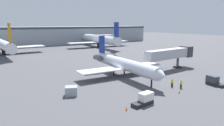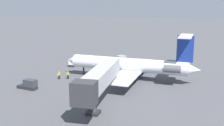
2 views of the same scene
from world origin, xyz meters
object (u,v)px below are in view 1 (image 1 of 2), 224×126
object	(u,v)px
ground_crew_marshaller	(172,83)
baggage_tug_trailing	(145,99)
regional_jet	(122,63)
traffic_cone_mid	(179,92)
baggage_tug_lead	(214,81)
parked_airliner_west_end	(3,45)
ground_crew_loader	(181,84)
traffic_cone_near	(126,109)
parked_airliner_west_mid	(99,39)
jet_bridge	(172,54)
cargo_container_uld	(71,91)

from	to	relation	value
ground_crew_marshaller	baggage_tug_trailing	bearing A→B (deg)	-160.09
regional_jet	traffic_cone_mid	size ratio (longest dim) A/B	52.60
baggage_tug_lead	traffic_cone_mid	bearing A→B (deg)	178.27
ground_crew_marshaller	parked_airliner_west_end	distance (m)	73.95
parked_airliner_west_end	ground_crew_loader	bearing A→B (deg)	-70.35
regional_jet	ground_crew_marshaller	size ratio (longest dim) A/B	17.12
parked_airliner_west_end	traffic_cone_near	bearing A→B (deg)	-82.60
traffic_cone_near	parked_airliner_west_mid	xyz separation A→B (m)	(38.73, 77.39, 4.13)
baggage_tug_lead	baggage_tug_trailing	bearing A→B (deg)	-179.55
ground_crew_marshaller	parked_airliner_west_mid	xyz separation A→B (m)	(23.60, 72.94, 3.55)
traffic_cone_mid	baggage_tug_lead	bearing A→B (deg)	-1.73
jet_bridge	ground_crew_marshaller	bearing A→B (deg)	-138.32
jet_bridge	baggage_tug_trailing	distance (m)	29.20
jet_bridge	parked_airliner_west_mid	world-z (taller)	parked_airliner_west_mid
cargo_container_uld	traffic_cone_mid	xyz separation A→B (m)	(17.49, -9.98, -0.56)
traffic_cone_mid	parked_airliner_west_mid	size ratio (longest dim) A/B	0.01
parked_airliner_west_end	ground_crew_marshaller	bearing A→B (deg)	-70.42
cargo_container_uld	traffic_cone_mid	size ratio (longest dim) A/B	4.95
baggage_tug_trailing	parked_airliner_west_end	bearing A→B (deg)	100.43
traffic_cone_mid	ground_crew_loader	bearing A→B (deg)	34.08
ground_crew_marshaller	baggage_tug_trailing	xyz separation A→B (m)	(-11.20, -4.06, -0.02)
baggage_tug_lead	cargo_container_uld	size ratio (longest dim) A/B	1.53
baggage_tug_lead	baggage_tug_trailing	world-z (taller)	same
baggage_tug_trailing	traffic_cone_mid	world-z (taller)	baggage_tug_trailing
jet_bridge	traffic_cone_near	xyz separation A→B (m)	(-28.25, -16.13, -4.21)
ground_crew_loader	cargo_container_uld	world-z (taller)	ground_crew_loader
ground_crew_loader	baggage_tug_trailing	bearing A→B (deg)	-168.77
jet_bridge	ground_crew_loader	distance (m)	18.61
traffic_cone_near	parked_airliner_west_end	size ratio (longest dim) A/B	0.01
regional_jet	traffic_cone_near	bearing A→B (deg)	-123.34
cargo_container_uld	traffic_cone_near	distance (m)	11.73
ground_crew_marshaller	parked_airliner_west_mid	bearing A→B (deg)	72.07
ground_crew_marshaller	parked_airliner_west_end	bearing A→B (deg)	109.58
regional_jet	baggage_tug_trailing	xyz separation A→B (m)	(-7.63, -17.20, -2.38)
baggage_tug_lead	parked_airliner_west_end	xyz separation A→B (m)	(-33.27, 73.51, 3.33)
baggage_tug_trailing	baggage_tug_lead	bearing A→B (deg)	0.45
traffic_cone_near	parked_airliner_west_mid	world-z (taller)	parked_airliner_west_mid
baggage_tug_lead	cargo_container_uld	xyz separation A→B (m)	(-28.09, 10.30, -0.01)
baggage_tug_lead	parked_airliner_west_mid	distance (m)	78.39
baggage_tug_lead	traffic_cone_near	xyz separation A→B (m)	(-23.65, -0.54, -0.56)
parked_airliner_west_end	parked_airliner_west_mid	xyz separation A→B (m)	(48.35, 3.33, 0.25)
jet_bridge	ground_crew_loader	size ratio (longest dim) A/B	10.83
ground_crew_loader	traffic_cone_near	distance (m)	16.09
ground_crew_loader	traffic_cone_mid	size ratio (longest dim) A/B	3.07
traffic_cone_mid	parked_airliner_west_mid	xyz separation A→B (m)	(25.69, 76.52, 4.13)
cargo_container_uld	parked_airliner_west_end	world-z (taller)	parked_airliner_west_end
regional_jet	cargo_container_uld	size ratio (longest dim) A/B	10.62
ground_crew_marshaller	ground_crew_loader	xyz separation A→B (m)	(0.71, -1.69, 0.00)
jet_bridge	traffic_cone_near	world-z (taller)	jet_bridge
ground_crew_marshaller	cargo_container_uld	distance (m)	20.59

